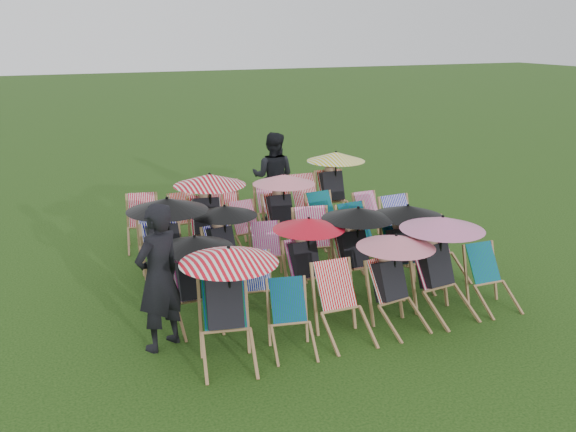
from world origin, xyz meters
name	(u,v)px	position (x,y,z in m)	size (l,w,h in m)	color
ground	(298,274)	(0.00, 0.00, 0.00)	(100.00, 100.00, 0.00)	black
deckchair_0	(227,304)	(-1.90, -2.21, 0.73)	(1.16, 1.24, 1.38)	#9D7449
deckchair_1	(292,319)	(-1.10, -2.28, 0.41)	(0.68, 0.84, 0.82)	#9D7449
deckchair_2	(344,305)	(-0.37, -2.24, 0.46)	(0.62, 0.86, 0.93)	#9D7449
deckchair_3	(397,280)	(0.43, -2.19, 0.65)	(1.03, 1.12, 1.23)	#9D7449
deckchair_4	(443,265)	(1.21, -2.11, 0.72)	(1.15, 1.23, 1.37)	#9D7449
deckchair_5	(493,279)	(2.01, -2.22, 0.42)	(0.57, 0.79, 0.85)	#9D7449
deckchair_6	(195,280)	(-1.99, -1.12, 0.64)	(1.02, 1.05, 1.21)	#9D7449
deckchair_7	(258,287)	(-1.13, -1.18, 0.41)	(0.65, 0.83, 0.82)	#9D7449
deckchair_8	(309,259)	(-0.29, -1.03, 0.65)	(1.03, 1.08, 1.23)	#9D7449
deckchair_9	(358,249)	(0.52, -0.99, 0.68)	(1.08, 1.12, 1.28)	#9D7449
deckchair_10	(407,246)	(1.29, -1.12, 0.67)	(1.07, 1.12, 1.27)	#9D7449
deckchair_11	(442,251)	(2.01, -1.03, 0.46)	(0.65, 0.88, 0.92)	#9D7449
deckchair_12	(168,244)	(-2.06, 0.10, 0.75)	(1.20, 1.27, 1.43)	#9D7449
deckchair_13	(226,243)	(-1.14, 0.18, 0.63)	(1.01, 1.09, 1.20)	#9D7449
deckchair_14	(268,253)	(-0.50, 0.04, 0.42)	(0.68, 0.85, 0.83)	#9D7449
deckchair_15	(317,243)	(0.31, -0.03, 0.50)	(0.80, 1.01, 0.99)	#9D7449
deckchair_16	(364,236)	(1.19, 0.01, 0.48)	(0.75, 0.96, 0.97)	#9D7449
deckchair_17	(407,229)	(2.06, 0.04, 0.50)	(0.72, 0.96, 1.00)	#9D7449
deckchair_18	(156,241)	(-2.01, 1.26, 0.44)	(0.65, 0.85, 0.88)	#9D7449
deckchair_19	(209,215)	(-1.09, 1.29, 0.77)	(1.23, 1.31, 1.45)	#9D7449
deckchair_20	(250,229)	(-0.35, 1.27, 0.43)	(0.68, 0.87, 0.87)	#9D7449
deckchair_21	(284,210)	(0.31, 1.33, 0.70)	(1.11, 1.16, 1.32)	#9D7449
deckchair_22	(328,220)	(1.12, 1.18, 0.45)	(0.65, 0.87, 0.90)	#9D7449
deckchair_23	(373,217)	(2.05, 1.16, 0.41)	(0.57, 0.78, 0.82)	#9D7449
deckchair_24	(143,223)	(-2.02, 2.31, 0.46)	(0.75, 0.93, 0.92)	#9D7449
deckchair_25	(186,220)	(-1.23, 2.30, 0.43)	(0.59, 0.81, 0.86)	#9D7449
deckchair_26	(226,210)	(-0.45, 2.34, 0.51)	(0.80, 1.02, 1.01)	#9D7449
deckchair_27	(272,209)	(0.48, 2.30, 0.45)	(0.67, 0.88, 0.90)	#9D7449
deckchair_28	(309,202)	(1.26, 2.29, 0.49)	(0.66, 0.92, 0.99)	#9D7449
deckchair_29	(335,185)	(1.92, 2.46, 0.74)	(1.18, 1.25, 1.40)	#9D7449
person_left	(159,277)	(-2.55, -1.56, 0.93)	(0.67, 0.44, 1.85)	black
person_rear	(273,177)	(0.77, 2.99, 0.91)	(0.88, 0.69, 1.82)	black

